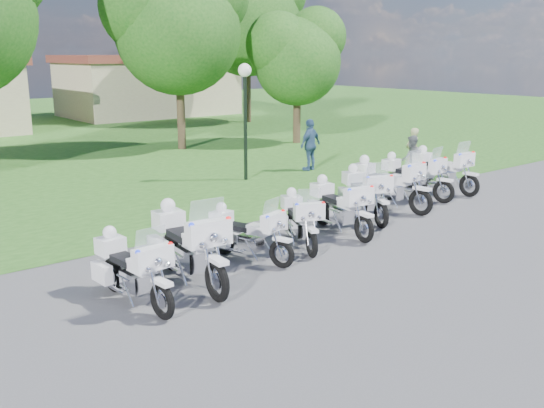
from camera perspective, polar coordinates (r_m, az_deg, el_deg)
ground at (r=13.45m, az=6.49°, el=-4.26°), size 100.00×100.00×0.00m
motorcycle_0 at (r=10.68m, az=-13.09°, el=-5.89°), size 0.83×2.24×1.50m
motorcycle_1 at (r=11.39m, az=-7.93°, el=-3.77°), size 1.00×2.65×1.78m
motorcycle_2 at (r=12.55m, az=-2.43°, el=-2.73°), size 1.08×2.03×1.40m
motorcycle_3 at (r=13.54m, az=2.62°, el=-1.41°), size 1.25×2.00×1.44m
motorcycle_4 at (r=14.57m, az=6.33°, el=-0.14°), size 1.00×2.33×1.57m
motorcycle_5 at (r=15.92m, az=8.68°, el=1.04°), size 1.34×2.26×1.60m
motorcycle_6 at (r=17.00m, az=10.80°, el=1.95°), size 1.02×2.57×1.73m
motorcycle_7 at (r=18.44m, az=13.13°, el=2.60°), size 1.05×2.37×1.60m
motorcycle_8 at (r=19.63m, az=15.68°, el=3.18°), size 0.81×2.45×1.65m
lamp_post at (r=20.36m, az=-2.56°, el=10.47°), size 0.44×0.44×3.88m
tree_2 at (r=27.55m, az=-9.02°, el=16.83°), size 6.40×5.46×8.53m
tree_3 at (r=29.17m, az=2.31°, el=13.99°), size 4.77×4.07×6.36m
tree_4 at (r=38.47m, az=-2.46°, el=17.60°), size 7.52×6.42×10.03m
building_east at (r=43.90m, az=-11.57°, el=10.92°), size 11.44×7.28×4.10m
bystander_a at (r=22.13m, az=13.06°, el=4.86°), size 0.60×0.40×1.65m
bystander_b at (r=20.78m, az=12.97°, el=4.16°), size 0.96×0.94×1.55m
bystander_c at (r=22.29m, az=3.62°, el=5.57°), size 1.18×0.69×1.89m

